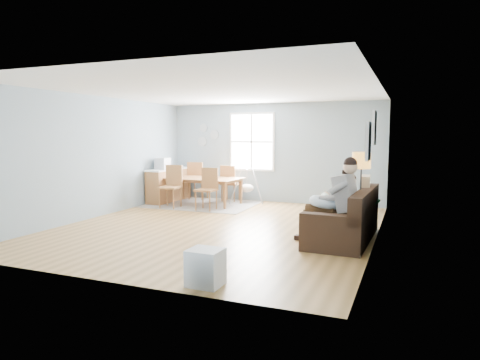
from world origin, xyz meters
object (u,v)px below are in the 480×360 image
at_px(storage_cube, 205,267).
at_px(chair_ne, 229,181).
at_px(chair_sw, 172,183).
at_px(counter, 169,185).
at_px(father, 335,197).
at_px(toddler, 345,195).
at_px(chair_nw, 197,178).
at_px(sofa, 346,222).
at_px(baby_swing, 247,187).
at_px(dining_table, 202,191).
at_px(monitor, 162,164).
at_px(floor_lamp, 361,168).
at_px(chair_se, 208,186).

relative_size(storage_cube, chair_ne, 0.45).
distance_m(chair_sw, counter, 1.04).
relative_size(father, storage_cube, 3.26).
height_order(toddler, chair_nw, toddler).
bearing_deg(chair_sw, chair_nw, 90.38).
relative_size(sofa, chair_ne, 2.24).
height_order(storage_cube, baby_swing, baby_swing).
distance_m(chair_sw, chair_ne, 1.70).
distance_m(sofa, storage_cube, 3.27).
bearing_deg(chair_nw, dining_table, -53.15).
distance_m(father, dining_table, 4.88).
xyz_separation_m(chair_nw, monitor, (-0.59, -0.84, 0.44)).
height_order(sofa, father, father).
bearing_deg(chair_sw, dining_table, 54.17).
height_order(chair_nw, monitor, monitor).
distance_m(floor_lamp, storage_cube, 3.51).
bearing_deg(chair_nw, baby_swing, 2.89).
height_order(dining_table, chair_ne, chair_ne).
relative_size(father, monitor, 4.22).
bearing_deg(dining_table, baby_swing, 40.94).
xyz_separation_m(chair_ne, counter, (-1.59, -0.55, -0.12)).
height_order(sofa, toddler, toddler).
bearing_deg(dining_table, chair_sw, -122.00).
height_order(sofa, chair_se, chair_se).
bearing_deg(chair_nw, chair_ne, 1.18).
height_order(chair_nw, chair_ne, chair_nw).
distance_m(sofa, toddler, 0.50).
relative_size(sofa, chair_se, 2.19).
bearing_deg(chair_se, chair_ne, 90.81).
xyz_separation_m(monitor, baby_swing, (2.09, 0.91, -0.66)).
distance_m(toddler, dining_table, 4.66).
distance_m(chair_nw, monitor, 1.12).
xyz_separation_m(toddler, chair_se, (-3.53, 1.60, -0.17)).
xyz_separation_m(sofa, floor_lamp, (0.23, -0.01, 0.96)).
bearing_deg(counter, toddler, -25.29).
relative_size(toddler, dining_table, 0.46).
bearing_deg(father, storage_cube, -112.65).
bearing_deg(chair_ne, chair_sw, -125.60).
bearing_deg(floor_lamp, counter, 153.95).
bearing_deg(counter, floor_lamp, -26.05).
bearing_deg(chair_se, father, -31.64).
relative_size(chair_sw, monitor, 3.08).
bearing_deg(baby_swing, floor_lamp, -44.22).
height_order(sofa, storage_cube, sofa).
xyz_separation_m(chair_nw, counter, (-0.59, -0.52, -0.16)).
bearing_deg(toddler, chair_ne, 140.03).
xyz_separation_m(father, monitor, (-5.07, 2.65, 0.28)).
xyz_separation_m(sofa, toddler, (-0.07, 0.22, 0.45)).
relative_size(toddler, chair_ne, 0.92).
bearing_deg(father, baby_swing, 129.90).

